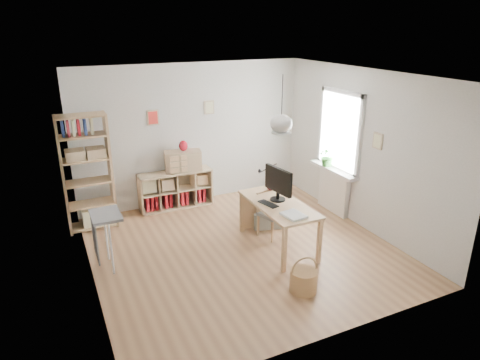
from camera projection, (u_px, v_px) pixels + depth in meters
name	position (u px, v px, depth m)	size (l,w,h in m)	color
ground	(242.00, 249.00, 6.79)	(4.50, 4.50, 0.00)	#A87E54
room_shell	(281.00, 124.00, 6.19)	(4.50, 4.50, 4.50)	silver
window_unit	(340.00, 131.00, 7.65)	(0.07, 1.16, 1.46)	white
radiator	(334.00, 191.00, 8.03)	(0.10, 0.80, 0.80)	white
windowsill	(333.00, 170.00, 7.86)	(0.22, 1.20, 0.06)	white
desk	(278.00, 208.00, 6.65)	(0.70, 1.50, 0.75)	#E0AF80
cube_shelf	(174.00, 192.00, 8.26)	(1.40, 0.38, 0.72)	beige
tall_bookshelf	(86.00, 169.00, 7.13)	(0.80, 0.38, 2.00)	#E0AF80
side_table	(102.00, 226.00, 6.04)	(0.40, 0.55, 0.85)	gray
chair	(270.00, 211.00, 7.09)	(0.48, 0.48, 0.78)	gray
wicker_basket	(304.00, 280.00, 5.68)	(0.37, 0.37, 0.51)	olive
storage_chest	(268.00, 214.00, 7.57)	(0.72, 0.77, 0.60)	beige
monitor	(278.00, 182.00, 6.63)	(0.24, 0.60, 0.53)	black
keyboard	(268.00, 204.00, 6.57)	(0.13, 0.35, 0.02)	black
task_lamp	(267.00, 175.00, 7.03)	(0.38, 0.14, 0.40)	black
yarn_ball	(271.00, 186.00, 7.10)	(0.15, 0.15, 0.15)	#460912
paper_tray	(294.00, 215.00, 6.16)	(0.27, 0.33, 0.03)	white
drawer_chest	(183.00, 161.00, 8.09)	(0.68, 0.31, 0.39)	beige
red_vase	(183.00, 146.00, 8.00)	(0.17, 0.17, 0.20)	maroon
potted_plant	(328.00, 156.00, 7.92)	(0.34, 0.29, 0.38)	#2C712A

